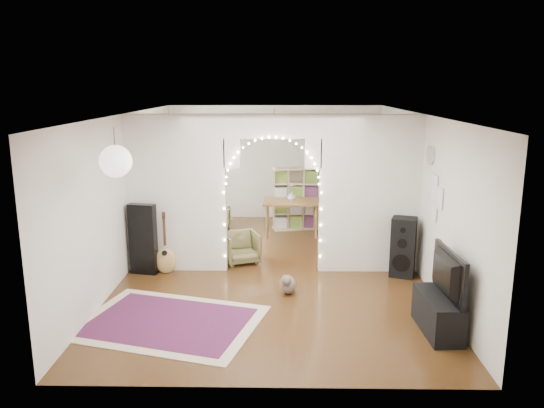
{
  "coord_description": "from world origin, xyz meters",
  "views": [
    {
      "loc": [
        0.14,
        -8.85,
        3.17
      ],
      "look_at": [
        -0.02,
        0.3,
        1.11
      ],
      "focal_mm": 35.0,
      "sensor_mm": 36.0,
      "label": 1
    }
  ],
  "objects_px": {
    "bookcase": "(303,198)",
    "acoustic_guitar": "(165,251)",
    "media_console": "(438,314)",
    "dining_table": "(292,204)",
    "floor_speaker": "(403,247)",
    "dining_chair_right": "(241,248)",
    "dining_chair_left": "(219,218)"
  },
  "relations": [
    {
      "from": "dining_chair_left",
      "to": "dining_chair_right",
      "type": "relative_size",
      "value": 0.81
    },
    {
      "from": "dining_table",
      "to": "dining_chair_left",
      "type": "relative_size",
      "value": 2.44
    },
    {
      "from": "dining_chair_left",
      "to": "dining_table",
      "type": "bearing_deg",
      "value": -18.29
    },
    {
      "from": "media_console",
      "to": "bookcase",
      "type": "xyz_separation_m",
      "value": [
        -1.55,
        5.11,
        0.45
      ]
    },
    {
      "from": "acoustic_guitar",
      "to": "floor_speaker",
      "type": "relative_size",
      "value": 0.9
    },
    {
      "from": "floor_speaker",
      "to": "dining_table",
      "type": "relative_size",
      "value": 0.84
    },
    {
      "from": "media_console",
      "to": "bookcase",
      "type": "height_order",
      "value": "bookcase"
    },
    {
      "from": "dining_table",
      "to": "dining_chair_left",
      "type": "height_order",
      "value": "dining_table"
    },
    {
      "from": "acoustic_guitar",
      "to": "dining_chair_right",
      "type": "height_order",
      "value": "acoustic_guitar"
    },
    {
      "from": "media_console",
      "to": "dining_chair_left",
      "type": "bearing_deg",
      "value": 121.07
    },
    {
      "from": "dining_chair_left",
      "to": "dining_chair_right",
      "type": "height_order",
      "value": "dining_chair_right"
    },
    {
      "from": "media_console",
      "to": "bookcase",
      "type": "bearing_deg",
      "value": 104.17
    },
    {
      "from": "acoustic_guitar",
      "to": "dining_chair_left",
      "type": "height_order",
      "value": "acoustic_guitar"
    },
    {
      "from": "media_console",
      "to": "dining_table",
      "type": "bearing_deg",
      "value": 108.94
    },
    {
      "from": "dining_table",
      "to": "bookcase",
      "type": "bearing_deg",
      "value": 62.01
    },
    {
      "from": "dining_table",
      "to": "dining_chair_right",
      "type": "height_order",
      "value": "dining_table"
    },
    {
      "from": "media_console",
      "to": "dining_table",
      "type": "xyz_separation_m",
      "value": [
        -1.83,
        4.61,
        0.43
      ]
    },
    {
      "from": "floor_speaker",
      "to": "bookcase",
      "type": "relative_size",
      "value": 0.73
    },
    {
      "from": "bookcase",
      "to": "acoustic_guitar",
      "type": "bearing_deg",
      "value": -142.95
    },
    {
      "from": "acoustic_guitar",
      "to": "dining_table",
      "type": "height_order",
      "value": "acoustic_guitar"
    },
    {
      "from": "acoustic_guitar",
      "to": "dining_chair_left",
      "type": "xyz_separation_m",
      "value": [
        0.56,
        3.04,
        -0.18
      ]
    },
    {
      "from": "floor_speaker",
      "to": "dining_table",
      "type": "distance_m",
      "value": 3.11
    },
    {
      "from": "media_console",
      "to": "dining_chair_left",
      "type": "distance_m",
      "value": 6.24
    },
    {
      "from": "media_console",
      "to": "dining_chair_left",
      "type": "height_order",
      "value": "media_console"
    },
    {
      "from": "acoustic_guitar",
      "to": "bookcase",
      "type": "bearing_deg",
      "value": 25.53
    },
    {
      "from": "acoustic_guitar",
      "to": "dining_chair_right",
      "type": "bearing_deg",
      "value": 0.96
    },
    {
      "from": "dining_table",
      "to": "floor_speaker",
      "type": "bearing_deg",
      "value": -53.48
    },
    {
      "from": "bookcase",
      "to": "media_console",
      "type": "bearing_deg",
      "value": -86.23
    },
    {
      "from": "floor_speaker",
      "to": "dining_table",
      "type": "bearing_deg",
      "value": 145.34
    },
    {
      "from": "dining_table",
      "to": "dining_chair_right",
      "type": "distance_m",
      "value": 2.13
    },
    {
      "from": "acoustic_guitar",
      "to": "media_console",
      "type": "height_order",
      "value": "acoustic_guitar"
    },
    {
      "from": "floor_speaker",
      "to": "dining_chair_right",
      "type": "height_order",
      "value": "floor_speaker"
    }
  ]
}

